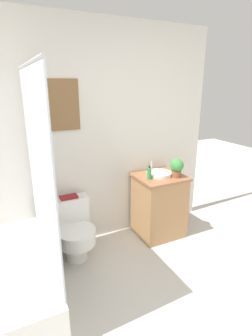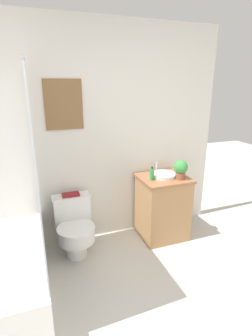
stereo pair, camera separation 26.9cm
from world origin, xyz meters
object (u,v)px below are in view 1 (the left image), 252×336
Objects in this scene: toilet at (74,229)px; potted_plant at (177,167)px; sink at (159,174)px; book_on_tank at (69,197)px; soap_bottle at (149,173)px.

potted_plant reaches higher than toilet.
sink is 1.79× the size of book_on_tank.
potted_plant is at bearing -13.76° from soap_bottle.
potted_plant reaches higher than soap_bottle.
potted_plant is 1.19× the size of book_on_tank.
potted_plant is (1.23, -0.13, 0.58)m from toilet.
toilet is at bearing -179.39° from sink.
book_on_tank is at bearing 168.76° from soap_bottle.
soap_bottle reaches higher than book_on_tank.
soap_bottle is at bearing -161.24° from sink.
sink is (1.08, 0.01, 0.47)m from toilet.
sink is at bearing 0.61° from toilet.
potted_plant is 1.28m from book_on_tank.
toilet is 4.08× the size of soap_bottle.
book_on_tank is (-0.00, 0.13, 0.33)m from toilet.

